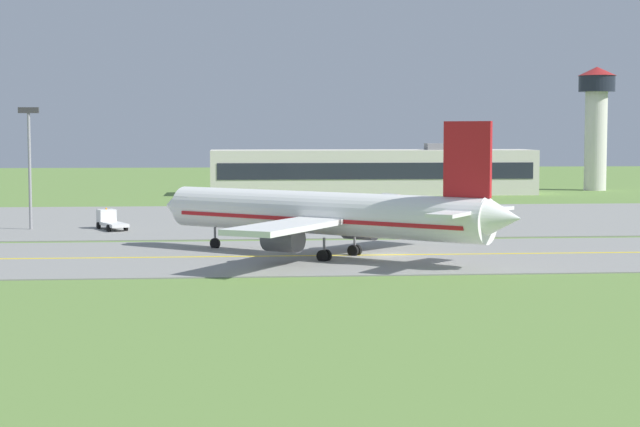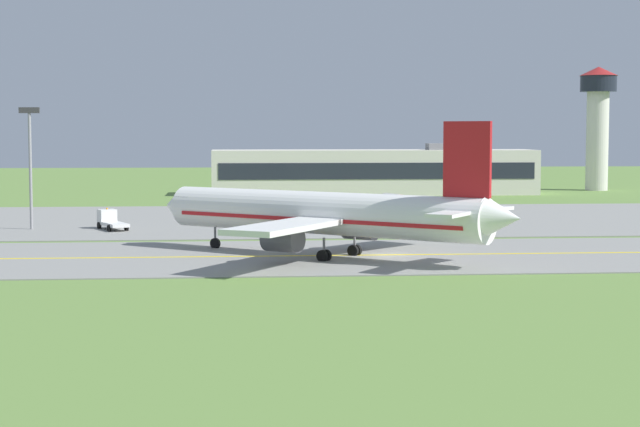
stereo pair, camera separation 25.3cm
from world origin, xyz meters
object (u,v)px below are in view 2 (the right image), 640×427
at_px(service_truck_fuel, 110,220).
at_px(control_tower, 598,116).
at_px(airplane_lead, 326,214).
at_px(service_truck_baggage, 396,201).
at_px(apron_light_mast, 30,152).

distance_m(service_truck_fuel, control_tower, 118.72).
xyz_separation_m(airplane_lead, service_truck_baggage, (15.41, 56.00, -2.60)).
distance_m(airplane_lead, control_tower, 127.09).
xyz_separation_m(airplane_lead, control_tower, (64.58, 108.92, 10.87)).
relative_size(service_truck_fuel, control_tower, 0.27).
bearing_deg(control_tower, service_truck_baggage, -132.89).
distance_m(airplane_lead, service_truck_baggage, 58.14).
bearing_deg(service_truck_fuel, control_tower, 41.80).
bearing_deg(service_truck_baggage, service_truck_fuel, -146.46).
bearing_deg(control_tower, airplane_lead, -120.66).
relative_size(service_truck_baggage, apron_light_mast, 0.43).
distance_m(service_truck_baggage, control_tower, 73.48).
height_order(airplane_lead, apron_light_mast, apron_light_mast).
bearing_deg(apron_light_mast, service_truck_fuel, -4.55).
xyz_separation_m(service_truck_baggage, service_truck_fuel, (-38.74, -25.68, -0.35)).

